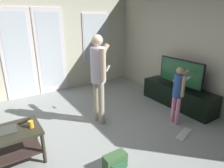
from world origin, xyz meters
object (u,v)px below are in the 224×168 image
object	(u,v)px
person_adult	(99,72)
laptop_closed	(4,131)
coffee_table	(5,142)
tv_stand	(178,96)
backpack	(115,162)
tv_remote_black	(25,121)
loose_keyboard	(184,134)
flat_screen_tv	(180,73)
person_child	(178,90)
cup_near_edge	(31,124)

from	to	relation	value
person_adult	laptop_closed	size ratio (longest dim) A/B	5.18
coffee_table	tv_stand	distance (m)	3.51
backpack	tv_remote_black	bearing A→B (deg)	131.48
backpack	loose_keyboard	size ratio (longest dim) A/B	0.70
tv_stand	flat_screen_tv	xyz separation A→B (m)	(-0.00, 0.00, 0.55)
tv_remote_black	tv_stand	bearing A→B (deg)	-22.91
person_child	cup_near_edge	size ratio (longest dim) A/B	11.01
tv_stand	person_adult	world-z (taller)	person_adult
cup_near_edge	tv_remote_black	size ratio (longest dim) A/B	0.59
tv_stand	tv_remote_black	bearing A→B (deg)	177.02
cup_near_edge	tv_remote_black	distance (m)	0.21
coffee_table	person_adult	distance (m)	1.80
flat_screen_tv	person_adult	world-z (taller)	person_adult
person_child	loose_keyboard	xyz separation A→B (m)	(-0.19, -0.37, -0.66)
flat_screen_tv	laptop_closed	bearing A→B (deg)	179.21
flat_screen_tv	tv_remote_black	xyz separation A→B (m)	(-3.21, 0.16, -0.26)
tv_stand	person_adult	size ratio (longest dim) A/B	1.04
loose_keyboard	laptop_closed	distance (m)	2.85
tv_stand	loose_keyboard	world-z (taller)	tv_stand
person_child	tv_remote_black	bearing A→B (deg)	165.72
person_child	tv_remote_black	world-z (taller)	person_child
tv_remote_black	flat_screen_tv	bearing A→B (deg)	-22.84
tv_stand	tv_remote_black	size ratio (longest dim) A/B	10.27
coffee_table	tv_remote_black	distance (m)	0.36
person_adult	laptop_closed	bearing A→B (deg)	-169.37
person_child	tv_stand	bearing A→B (deg)	36.27
flat_screen_tv	tv_remote_black	bearing A→B (deg)	177.08
loose_keyboard	laptop_closed	xyz separation A→B (m)	(-2.65, 0.91, 0.51)
tv_stand	loose_keyboard	distance (m)	1.23
backpack	loose_keyboard	distance (m)	1.46
loose_keyboard	cup_near_edge	xyz separation A→B (m)	(-2.32, 0.82, 0.55)
coffee_table	backpack	world-z (taller)	coffee_table
flat_screen_tv	tv_remote_black	distance (m)	3.22
flat_screen_tv	loose_keyboard	world-z (taller)	flat_screen_tv
backpack	laptop_closed	bearing A→B (deg)	142.73
coffee_table	backpack	bearing A→B (deg)	-36.37
loose_keyboard	tv_remote_black	world-z (taller)	tv_remote_black
tv_stand	tv_remote_black	world-z (taller)	tv_remote_black
person_child	cup_near_edge	bearing A→B (deg)	169.84
coffee_table	tv_remote_black	size ratio (longest dim) A/B	5.53
loose_keyboard	cup_near_edge	size ratio (longest dim) A/B	4.55
laptop_closed	person_child	bearing A→B (deg)	-6.76
person_adult	loose_keyboard	distance (m)	1.86
flat_screen_tv	tv_remote_black	world-z (taller)	flat_screen_tv
coffee_table	loose_keyboard	bearing A→B (deg)	-18.43
coffee_table	laptop_closed	distance (m)	0.15
person_adult	laptop_closed	world-z (taller)	person_adult
flat_screen_tv	person_adult	xyz separation A→B (m)	(-1.85, 0.36, 0.22)
flat_screen_tv	person_adult	size ratio (longest dim) A/B	0.66
person_child	tv_remote_black	size ratio (longest dim) A/B	6.54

